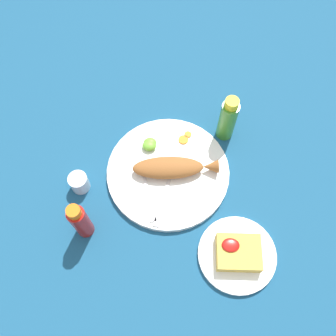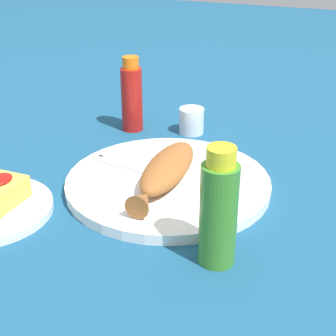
{
  "view_description": "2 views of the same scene",
  "coord_description": "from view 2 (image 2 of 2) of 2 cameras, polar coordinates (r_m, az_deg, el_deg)",
  "views": [
    {
      "loc": [
        -0.01,
        0.45,
        1.0
      ],
      "look_at": [
        0.0,
        0.0,
        0.04
      ],
      "focal_mm": 40.0,
      "sensor_mm": 36.0,
      "label": 1
    },
    {
      "loc": [
        -0.73,
        -0.3,
        0.43
      ],
      "look_at": [
        0.0,
        0.0,
        0.04
      ],
      "focal_mm": 55.0,
      "sensor_mm": 36.0,
      "label": 2
    }
  ],
  "objects": [
    {
      "name": "lime_wedge_side",
      "position": [
        0.92,
        5.77,
        0.21
      ],
      "size": [
        0.04,
        0.03,
        0.02
      ],
      "primitive_type": "ellipsoid",
      "color": "#6BB233",
      "rests_on": "main_plate"
    },
    {
      "name": "hot_sauce_bottle_green",
      "position": [
        0.68,
        5.63,
        -4.68
      ],
      "size": [
        0.05,
        0.05,
        0.17
      ],
      "color": "#3D8428",
      "rests_on": "ground_plane"
    },
    {
      "name": "fork_far",
      "position": [
        0.96,
        -3.0,
        1.13
      ],
      "size": [
        0.06,
        0.18,
        0.0
      ],
      "rotation": [
        0.0,
        0.0,
        8.09
      ],
      "color": "silver",
      "rests_on": "main_plate"
    },
    {
      "name": "fork_near",
      "position": [
        0.93,
        -4.98,
        0.14
      ],
      "size": [
        0.06,
        0.18,
        0.0
      ],
      "rotation": [
        0.0,
        0.0,
        7.59
      ],
      "color": "silver",
      "rests_on": "main_plate"
    },
    {
      "name": "hot_sauce_bottle_red",
      "position": [
        1.12,
        -4.04,
        7.93
      ],
      "size": [
        0.05,
        0.05,
        0.16
      ],
      "color": "#B21914",
      "rests_on": "ground_plane"
    },
    {
      "name": "carrot_slice_near",
      "position": [
        0.83,
        5.53,
        -3.58
      ],
      "size": [
        0.03,
        0.03,
        0.0
      ],
      "primitive_type": "cylinder",
      "color": "orange",
      "rests_on": "main_plate"
    },
    {
      "name": "main_plate",
      "position": [
        0.9,
        0.0,
        -1.66
      ],
      "size": [
        0.36,
        0.36,
        0.02
      ],
      "primitive_type": "cylinder",
      "color": "white",
      "rests_on": "ground_plane"
    },
    {
      "name": "fried_fish",
      "position": [
        0.87,
        -0.26,
        -0.24
      ],
      "size": [
        0.25,
        0.08,
        0.04
      ],
      "rotation": [
        0.0,
        0.0,
        0.06
      ],
      "color": "#935628",
      "rests_on": "main_plate"
    },
    {
      "name": "carrot_slice_mid",
      "position": [
        0.81,
        6.52,
        -4.28
      ],
      "size": [
        0.02,
        0.02,
        0.0
      ],
      "primitive_type": "cylinder",
      "color": "orange",
      "rests_on": "main_plate"
    },
    {
      "name": "ground_plane",
      "position": [
        0.9,
        0.0,
        -2.16
      ],
      "size": [
        4.0,
        4.0,
        0.0
      ],
      "primitive_type": "plane",
      "color": "navy"
    },
    {
      "name": "salt_cup",
      "position": [
        1.12,
        2.62,
        5.09
      ],
      "size": [
        0.05,
        0.05,
        0.06
      ],
      "color": "silver",
      "rests_on": "ground_plane"
    },
    {
      "name": "lime_wedge_main",
      "position": [
        0.91,
        6.35,
        0.01
      ],
      "size": [
        0.04,
        0.03,
        0.02
      ],
      "primitive_type": "ellipsoid",
      "color": "#6BB233",
      "rests_on": "main_plate"
    }
  ]
}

